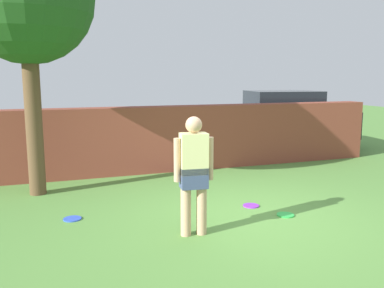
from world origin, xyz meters
The scene contains 7 objects.
ground_plane centered at (0.00, 0.00, 0.00)m, with size 40.00×40.00×0.00m, color #568C3D.
brick_wall centered at (-1.50, 3.53, 0.74)m, with size 13.07×0.50×1.48m, color brown.
person centered at (-1.00, -0.37, 0.90)m, with size 0.54×0.26×1.62m.
car centered at (3.82, 5.21, 0.86)m, with size 4.41×2.40×1.72m.
frisbee_blue centered at (-2.53, 0.81, 0.01)m, with size 0.27×0.27×0.02m, color blue.
frisbee_green centered at (0.61, -0.12, 0.01)m, with size 0.27×0.27×0.02m, color green.
frisbee_purple centered at (0.32, 0.48, 0.01)m, with size 0.27×0.27×0.02m, color purple.
Camera 1 is at (-2.81, -5.41, 2.13)m, focal length 38.51 mm.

